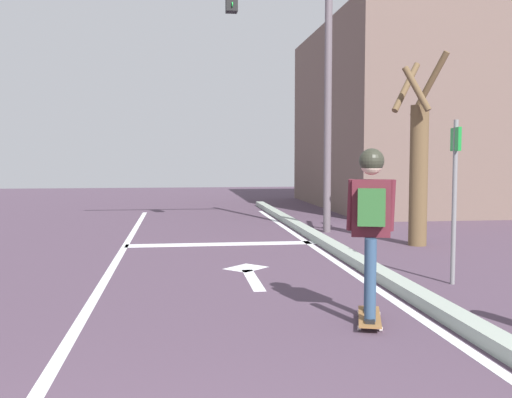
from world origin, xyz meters
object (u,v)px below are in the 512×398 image
Objects in this scene: roadside_tree at (418,164)px; skater at (371,211)px; skateboard at (369,317)px; traffic_signal_mast at (289,54)px; street_sign_post at (455,177)px.

skater is at bearing -117.43° from roadside_tree.
skateboard is 7.95m from traffic_signal_mast.
skateboard is 2.66m from street_sign_post.
traffic_signal_mast is 1.61× the size of roadside_tree.
street_sign_post is (1.66, 1.62, 0.27)m from skater.
traffic_signal_mast reaches higher than skater.
traffic_signal_mast is at bearing 86.03° from skateboard.
street_sign_post is 3.39m from roadside_tree.
street_sign_post is at bearing 44.22° from skateboard.
skater is 0.46× the size of roadside_tree.
roadside_tree reaches higher than skater.
traffic_signal_mast reaches higher than street_sign_post.
traffic_signal_mast is 2.71× the size of street_sign_post.
street_sign_post is (1.17, -5.37, -2.44)m from traffic_signal_mast.
traffic_signal_mast is 6.02m from street_sign_post.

